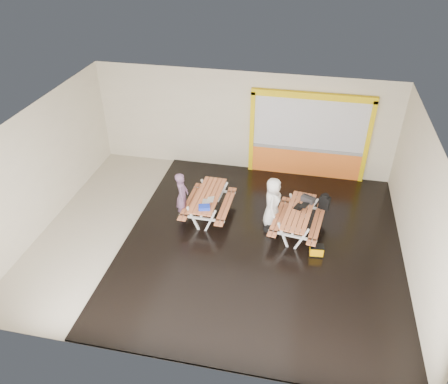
% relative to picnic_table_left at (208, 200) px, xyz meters
% --- Properties ---
extents(room, '(10.02, 8.02, 3.52)m').
position_rel_picnic_table_left_xyz_m(room, '(0.49, -0.99, 1.15)').
color(room, '#BEB5A1').
rests_on(room, ground).
extents(deck, '(7.50, 7.98, 0.05)m').
position_rel_picnic_table_left_xyz_m(deck, '(1.74, -0.99, -0.57)').
color(deck, black).
rests_on(deck, room).
extents(kiosk, '(3.88, 0.16, 3.00)m').
position_rel_picnic_table_left_xyz_m(kiosk, '(2.69, 2.94, 0.85)').
color(kiosk, orange).
rests_on(kiosk, room).
extents(picnic_table_left, '(1.36, 1.97, 0.78)m').
position_rel_picnic_table_left_xyz_m(picnic_table_left, '(0.00, 0.00, 0.00)').
color(picnic_table_left, '#CA6E3F').
rests_on(picnic_table_left, deck).
extents(picnic_table_right, '(1.55, 2.08, 0.77)m').
position_rel_picnic_table_left_xyz_m(picnic_table_right, '(2.65, -0.26, -0.00)').
color(picnic_table_right, '#CA6E3F').
rests_on(picnic_table_right, deck).
extents(person_left, '(0.45, 0.60, 1.49)m').
position_rel_picnic_table_left_xyz_m(person_left, '(-0.71, -0.25, 0.22)').
color(person_left, '#6E4B6B').
rests_on(person_left, deck).
extents(person_right, '(0.49, 0.76, 1.54)m').
position_rel_picnic_table_left_xyz_m(person_right, '(1.89, -0.05, 0.21)').
color(person_right, white).
rests_on(person_right, deck).
extents(laptop_left, '(0.35, 0.32, 0.14)m').
position_rel_picnic_table_left_xyz_m(laptop_left, '(0.08, -0.39, 0.23)').
color(laptop_left, silver).
rests_on(laptop_left, picnic_table_left).
extents(laptop_right, '(0.45, 0.43, 0.15)m').
position_rel_picnic_table_left_xyz_m(laptop_right, '(2.69, -0.09, 0.22)').
color(laptop_right, black).
rests_on(laptop_right, picnic_table_right).
extents(blue_pouch, '(0.36, 0.30, 0.09)m').
position_rel_picnic_table_left_xyz_m(blue_pouch, '(0.06, -0.69, 0.23)').
color(blue_pouch, '#1732C3').
rests_on(blue_pouch, picnic_table_left).
extents(toolbox, '(0.42, 0.34, 0.22)m').
position_rel_picnic_table_left_xyz_m(toolbox, '(2.86, 0.25, 0.26)').
color(toolbox, black).
rests_on(toolbox, picnic_table_right).
extents(backpack, '(0.34, 0.28, 0.50)m').
position_rel_picnic_table_left_xyz_m(backpack, '(3.35, 0.43, 0.10)').
color(backpack, black).
rests_on(backpack, picnic_table_right).
extents(dark_case, '(0.48, 0.44, 0.15)m').
position_rel_picnic_table_left_xyz_m(dark_case, '(1.96, -0.41, -0.47)').
color(dark_case, black).
rests_on(dark_case, deck).
extents(fluke_bag, '(0.39, 0.27, 0.31)m').
position_rel_picnic_table_left_xyz_m(fluke_bag, '(3.22, -1.16, -0.39)').
color(fluke_bag, black).
rests_on(fluke_bag, deck).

